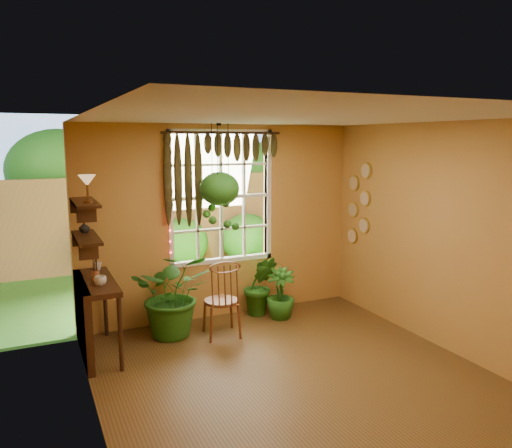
% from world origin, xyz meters
% --- Properties ---
extents(floor, '(4.50, 4.50, 0.00)m').
position_xyz_m(floor, '(0.00, 0.00, 0.00)').
color(floor, brown).
rests_on(floor, ground).
extents(ceiling, '(4.50, 4.50, 0.00)m').
position_xyz_m(ceiling, '(0.00, 0.00, 2.70)').
color(ceiling, silver).
rests_on(ceiling, wall_back).
extents(wall_back, '(4.00, 0.00, 4.00)m').
position_xyz_m(wall_back, '(0.00, 2.25, 1.35)').
color(wall_back, '#B8873F').
rests_on(wall_back, floor).
extents(wall_left, '(0.00, 4.50, 4.50)m').
position_xyz_m(wall_left, '(-2.00, 0.00, 1.35)').
color(wall_left, '#B8873F').
rests_on(wall_left, floor).
extents(wall_right, '(0.00, 4.50, 4.50)m').
position_xyz_m(wall_right, '(2.00, 0.00, 1.35)').
color(wall_right, '#B8873F').
rests_on(wall_right, floor).
extents(window, '(1.52, 0.10, 1.86)m').
position_xyz_m(window, '(0.00, 2.28, 1.70)').
color(window, white).
rests_on(window, wall_back).
extents(valance_vine, '(1.70, 0.12, 1.10)m').
position_xyz_m(valance_vine, '(-0.08, 2.16, 2.28)').
color(valance_vine, '#361D0E').
rests_on(valance_vine, window).
extents(string_lights, '(0.03, 0.03, 1.54)m').
position_xyz_m(string_lights, '(-0.76, 2.19, 1.75)').
color(string_lights, '#FF2633').
rests_on(string_lights, window).
extents(wall_plates, '(0.04, 0.32, 1.10)m').
position_xyz_m(wall_plates, '(1.98, 1.79, 1.55)').
color(wall_plates, '#FFF6D0').
rests_on(wall_plates, wall_right).
extents(counter_ledge, '(0.40, 1.20, 0.90)m').
position_xyz_m(counter_ledge, '(-1.91, 1.60, 0.55)').
color(counter_ledge, '#361D0E').
rests_on(counter_ledge, floor).
extents(shelf_lower, '(0.25, 0.90, 0.04)m').
position_xyz_m(shelf_lower, '(-1.88, 1.60, 1.40)').
color(shelf_lower, '#361D0E').
rests_on(shelf_lower, wall_left).
extents(shelf_upper, '(0.25, 0.90, 0.04)m').
position_xyz_m(shelf_upper, '(-1.88, 1.60, 1.80)').
color(shelf_upper, '#361D0E').
rests_on(shelf_upper, wall_left).
extents(backyard, '(14.00, 10.00, 12.00)m').
position_xyz_m(backyard, '(0.24, 6.87, 1.28)').
color(backyard, '#29631C').
rests_on(backyard, ground).
extents(windsor_chair, '(0.48, 0.50, 1.17)m').
position_xyz_m(windsor_chair, '(-0.30, 1.50, 0.34)').
color(windsor_chair, brown).
rests_on(windsor_chair, floor).
extents(potted_plant_left, '(1.23, 1.14, 1.11)m').
position_xyz_m(potted_plant_left, '(-0.84, 1.78, 0.56)').
color(potted_plant_left, '#1E5115').
rests_on(potted_plant_left, floor).
extents(potted_plant_mid, '(0.58, 0.53, 0.87)m').
position_xyz_m(potted_plant_mid, '(0.49, 2.02, 0.43)').
color(potted_plant_mid, '#1E5115').
rests_on(potted_plant_mid, floor).
extents(potted_plant_right, '(0.53, 0.53, 0.71)m').
position_xyz_m(potted_plant_right, '(0.69, 1.78, 0.36)').
color(potted_plant_right, '#1E5115').
rests_on(potted_plant_right, floor).
extents(hanging_basket, '(0.52, 0.52, 1.41)m').
position_xyz_m(hanging_basket, '(-0.18, 1.85, 1.83)').
color(hanging_basket, black).
rests_on(hanging_basket, ceiling).
extents(cup_a, '(0.16, 0.16, 0.10)m').
position_xyz_m(cup_a, '(-1.78, 1.36, 0.95)').
color(cup_a, silver).
rests_on(cup_a, counter_ledge).
extents(cup_b, '(0.12, 0.12, 0.09)m').
position_xyz_m(cup_b, '(-1.72, 2.06, 0.95)').
color(cup_b, beige).
rests_on(cup_b, counter_ledge).
extents(brush_jar, '(0.09, 0.09, 0.31)m').
position_xyz_m(brush_jar, '(-1.80, 1.60, 1.02)').
color(brush_jar, '#98512C').
rests_on(brush_jar, counter_ledge).
extents(shelf_vase, '(0.16, 0.16, 0.13)m').
position_xyz_m(shelf_vase, '(-1.87, 1.85, 1.48)').
color(shelf_vase, '#B2AD99').
rests_on(shelf_vase, shelf_lower).
extents(tiffany_lamp, '(0.18, 0.18, 0.30)m').
position_xyz_m(tiffany_lamp, '(-1.86, 1.37, 2.04)').
color(tiffany_lamp, brown).
rests_on(tiffany_lamp, shelf_upper).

